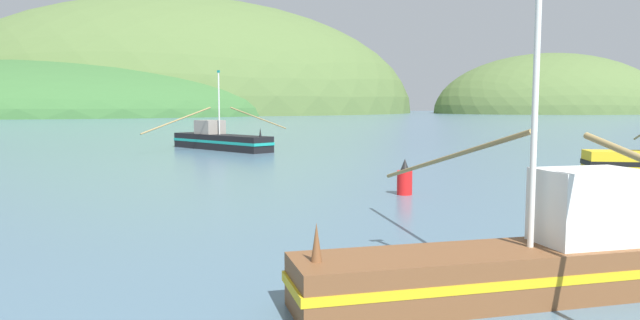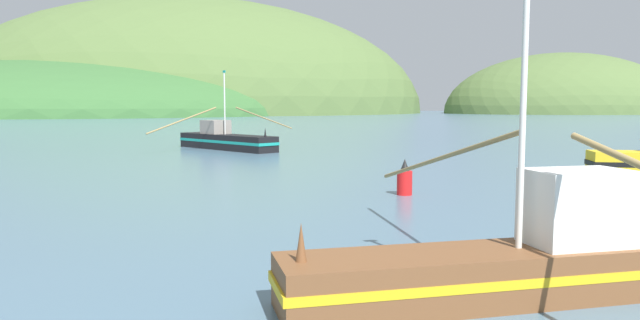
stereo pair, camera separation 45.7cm
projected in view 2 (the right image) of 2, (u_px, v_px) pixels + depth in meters
The scene contains 6 objects.
hill_far_right at pixel (193, 113), 253.05m from camera, with size 201.88×161.50×95.47m, color #516B38.
hill_mid_right at pixel (561, 113), 243.14m from camera, with size 100.15×80.12×49.58m, color #516B38.
hill_far_center at pixel (81, 115), 209.29m from camera, with size 164.57×131.66×38.41m, color #386633.
fishing_boat_black at pixel (225, 140), 48.99m from camera, with size 12.94×10.79×6.56m.
fishing_boat_brown at pixel (546, 260), 11.49m from camera, with size 10.62×17.99×6.53m.
channel_buoy at pixel (405, 180), 24.35m from camera, with size 0.64×0.64×1.51m.
Camera 2 is at (-6.50, -2.23, 3.77)m, focal length 32.86 mm.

